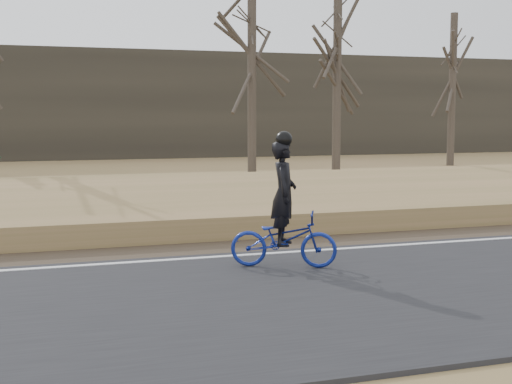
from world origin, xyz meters
name	(u,v)px	position (x,y,z in m)	size (l,w,h in m)	color
ground	(112,270)	(0.00, 0.00, 0.00)	(120.00, 120.00, 0.00)	#9A764E
road	(137,309)	(0.00, -2.50, 0.03)	(120.00, 6.00, 0.06)	black
edge_line	(110,264)	(0.00, 0.20, 0.07)	(120.00, 0.12, 0.01)	silver
shoulder	(103,255)	(0.00, 1.20, 0.02)	(120.00, 1.60, 0.04)	#473A2B
embankment	(88,219)	(0.00, 4.20, 0.22)	(120.00, 5.00, 0.44)	#9A764E
ballast	(75,199)	(0.00, 8.00, 0.23)	(120.00, 3.00, 0.45)	slate
railroad	(74,188)	(0.00, 8.00, 0.53)	(120.00, 2.40, 0.29)	black
treeline_backdrop	(44,104)	(0.00, 30.00, 3.00)	(120.00, 4.00, 6.00)	#383328
cyclist	(284,224)	(2.56, -0.88, 0.74)	(1.75, 1.22, 2.13)	navy
bare_tree_center	(252,60)	(7.81, 16.92, 4.65)	(0.36, 0.36, 9.30)	#463E33
bare_tree_right	(337,81)	(11.25, 16.10, 3.81)	(0.36, 0.36, 7.62)	#463E33
bare_tree_far_right	(452,90)	(18.35, 18.44, 3.61)	(0.36, 0.36, 7.22)	#463E33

